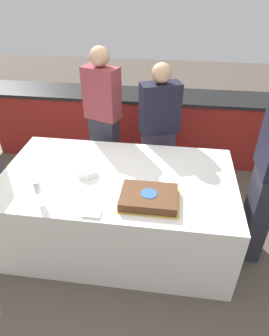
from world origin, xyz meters
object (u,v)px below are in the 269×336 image
object	(u,v)px
cake	(149,197)
person_seated_right	(268,176)
wine_glass	(37,188)
plate_stack	(87,172)
person_cutting_cake	(159,133)
person_standing_back	(104,123)

from	to	relation	value
cake	person_seated_right	world-z (taller)	person_seated_right
wine_glass	cake	bearing A→B (deg)	6.98
cake	wine_glass	world-z (taller)	wine_glass
cake	plate_stack	xyz separation A→B (m)	(-0.59, 0.29, -0.01)
person_seated_right	person_cutting_cake	bearing A→B (deg)	-130.44
plate_stack	person_cutting_cake	world-z (taller)	person_cutting_cake
wine_glass	person_seated_right	size ratio (longest dim) A/B	0.11
person_standing_back	person_cutting_cake	bearing A→B (deg)	-159.83
wine_glass	person_seated_right	world-z (taller)	person_seated_right
person_standing_back	wine_glass	bearing A→B (deg)	98.55
wine_glass	person_seated_right	bearing A→B (deg)	12.67
person_cutting_cake	person_seated_right	xyz separation A→B (m)	(0.96, -0.82, 0.09)
person_seated_right	plate_stack	bearing A→B (deg)	-89.49
wine_glass	person_cutting_cake	distance (m)	1.50
cake	person_standing_back	world-z (taller)	person_standing_back
person_seated_right	person_standing_back	xyz separation A→B (m)	(-1.57, 0.82, -0.01)
cake	person_cutting_cake	bearing A→B (deg)	90.00
cake	person_cutting_cake	distance (m)	1.12
plate_stack	person_seated_right	size ratio (longest dim) A/B	0.11
person_seated_right	person_standing_back	distance (m)	1.77
cake	person_seated_right	bearing A→B (deg)	17.60
cake	person_seated_right	xyz separation A→B (m)	(0.96, 0.30, 0.09)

